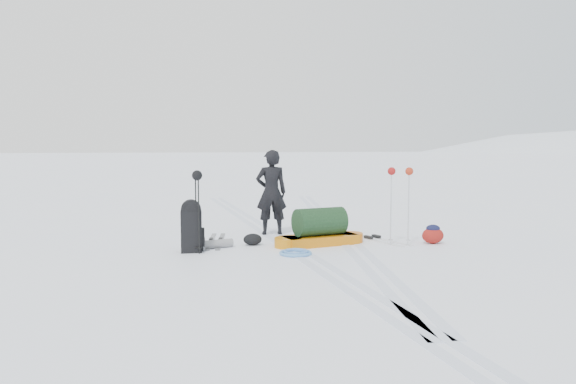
{
  "coord_description": "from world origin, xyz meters",
  "views": [
    {
      "loc": [
        -1.99,
        -9.48,
        1.8
      ],
      "look_at": [
        -0.01,
        0.09,
        0.95
      ],
      "focal_mm": 35.0,
      "sensor_mm": 36.0,
      "label": 1
    }
  ],
  "objects_px": {
    "expedition_rucksack": "(195,228)",
    "ski_poles_black": "(197,186)",
    "skier": "(271,192)",
    "pulk_sled": "(320,231)"
  },
  "relations": [
    {
      "from": "expedition_rucksack",
      "to": "ski_poles_black",
      "type": "distance_m",
      "value": 0.74
    },
    {
      "from": "skier",
      "to": "ski_poles_black",
      "type": "bearing_deg",
      "value": 47.86
    },
    {
      "from": "skier",
      "to": "pulk_sled",
      "type": "height_order",
      "value": "skier"
    },
    {
      "from": "pulk_sled",
      "to": "ski_poles_black",
      "type": "height_order",
      "value": "ski_poles_black"
    },
    {
      "from": "pulk_sled",
      "to": "expedition_rucksack",
      "type": "xyz_separation_m",
      "value": [
        -2.2,
        -0.21,
        0.15
      ]
    },
    {
      "from": "pulk_sled",
      "to": "skier",
      "type": "bearing_deg",
      "value": 104.08
    },
    {
      "from": "skier",
      "to": "ski_poles_black",
      "type": "xyz_separation_m",
      "value": [
        -1.51,
        -1.64,
        0.28
      ]
    },
    {
      "from": "expedition_rucksack",
      "to": "pulk_sled",
      "type": "bearing_deg",
      "value": 7.16
    },
    {
      "from": "ski_poles_black",
      "to": "pulk_sled",
      "type": "bearing_deg",
      "value": 15.72
    },
    {
      "from": "pulk_sled",
      "to": "ski_poles_black",
      "type": "xyz_separation_m",
      "value": [
        -2.16,
        -0.38,
        0.86
      ]
    }
  ]
}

